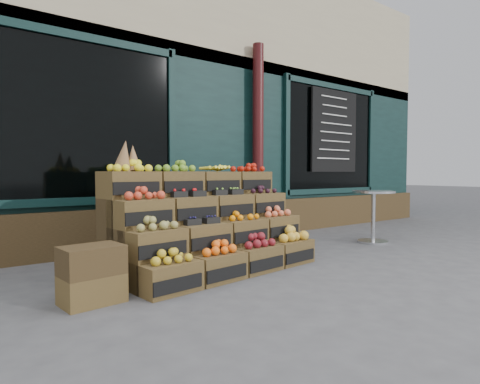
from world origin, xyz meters
TOP-DOWN VIEW (x-y plane):
  - ground at (0.00, 0.00)m, footprint 60.00×60.00m
  - shop_facade at (0.00, 5.11)m, footprint 12.00×6.24m
  - crate_display at (-0.65, 0.70)m, footprint 2.36×1.34m
  - spare_crates at (-2.09, 0.23)m, footprint 0.51×0.38m
  - bistro_table at (2.26, 0.55)m, footprint 0.64×0.64m
  - shopkeeper at (-1.14, 2.88)m, footprint 0.81×0.69m

SIDE VIEW (x-z plane):
  - ground at x=0.00m, z-range 0.00..0.00m
  - spare_crates at x=-2.09m, z-range 0.00..0.48m
  - crate_display at x=-0.65m, z-range -0.27..1.14m
  - bistro_table at x=2.26m, z-range 0.10..0.90m
  - shopkeeper at x=-1.14m, z-range 0.00..1.88m
  - shop_facade at x=0.00m, z-range 0.00..4.80m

